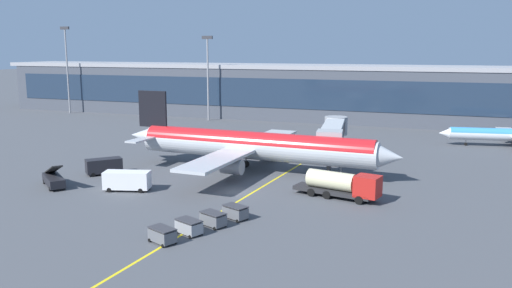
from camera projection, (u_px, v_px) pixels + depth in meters
The scene contains 15 objects.
ground_plane at pixel (237, 192), 66.13m from camera, with size 700.00×700.00×0.00m, color #47494F.
apron_lead_in_line at pixel (258, 189), 67.24m from camera, with size 0.30×80.00×0.01m, color yellow.
terminal_building at pixel (391, 94), 127.25m from camera, with size 222.28×17.88×13.97m.
main_airliner at pixel (253, 145), 76.91m from camera, with size 43.56×34.53×11.42m.
jet_bridge at pixel (333, 133), 82.21m from camera, with size 6.18×18.79×6.55m.
fuel_tanker at pixel (342, 185), 62.91m from camera, with size 11.08×4.75×3.25m.
crew_van at pixel (103, 165), 75.23m from camera, with size 4.91×5.12×2.30m.
belt_loader at pixel (54, 179), 68.55m from camera, with size 6.25×5.30×3.49m.
lavatory_truck at pixel (128, 180), 66.55m from camera, with size 6.21×3.82×2.50m.
baggage_cart_0 at pixel (162, 235), 48.62m from camera, with size 3.04×2.44×1.48m.
baggage_cart_1 at pixel (189, 226), 50.91m from camera, with size 3.04×2.44×1.48m.
baggage_cart_2 at pixel (213, 219), 53.20m from camera, with size 3.04×2.44×1.48m.
baggage_cart_3 at pixel (235, 212), 55.49m from camera, with size 3.04×2.44×1.48m.
apron_light_mast_0 at pixel (67, 63), 145.04m from camera, with size 2.80×0.50×24.06m.
apron_light_mast_1 at pixel (208, 71), 130.32m from camera, with size 2.80×0.50×21.18m.
Camera 1 is at (24.67, -59.04, 17.95)m, focal length 36.40 mm.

